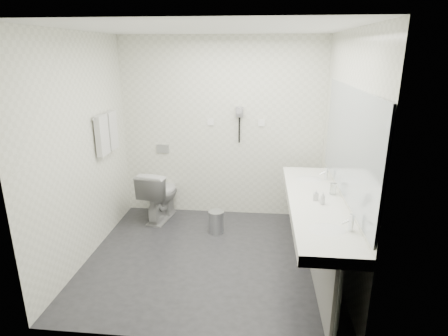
# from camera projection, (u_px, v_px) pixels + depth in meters

# --- Properties ---
(floor) EXTENTS (2.80, 2.80, 0.00)m
(floor) POSITION_uv_depth(u_px,v_px,m) (210.00, 257.00, 4.31)
(floor) COLOR #27262B
(floor) RESTS_ON ground
(ceiling) EXTENTS (2.80, 2.80, 0.00)m
(ceiling) POSITION_uv_depth(u_px,v_px,m) (207.00, 28.00, 3.55)
(ceiling) COLOR white
(ceiling) RESTS_ON wall_back
(wall_back) EXTENTS (2.80, 0.00, 2.80)m
(wall_back) POSITION_uv_depth(u_px,v_px,m) (222.00, 129.00, 5.16)
(wall_back) COLOR white
(wall_back) RESTS_ON floor
(wall_front) EXTENTS (2.80, 0.00, 2.80)m
(wall_front) POSITION_uv_depth(u_px,v_px,m) (184.00, 201.00, 2.70)
(wall_front) COLOR white
(wall_front) RESTS_ON floor
(wall_left) EXTENTS (0.00, 2.60, 2.60)m
(wall_left) POSITION_uv_depth(u_px,v_px,m) (82.00, 150.00, 4.06)
(wall_left) COLOR white
(wall_left) RESTS_ON floor
(wall_right) EXTENTS (0.00, 2.60, 2.60)m
(wall_right) POSITION_uv_depth(u_px,v_px,m) (344.00, 158.00, 3.80)
(wall_right) COLOR white
(wall_right) RESTS_ON floor
(vanity_counter) EXTENTS (0.55, 2.20, 0.10)m
(vanity_counter) POSITION_uv_depth(u_px,v_px,m) (316.00, 205.00, 3.77)
(vanity_counter) COLOR white
(vanity_counter) RESTS_ON floor
(vanity_panel) EXTENTS (0.03, 2.15, 0.75)m
(vanity_panel) POSITION_uv_depth(u_px,v_px,m) (315.00, 242.00, 3.89)
(vanity_panel) COLOR gray
(vanity_panel) RESTS_ON floor
(vanity_post_near) EXTENTS (0.06, 0.06, 0.75)m
(vanity_post_near) POSITION_uv_depth(u_px,v_px,m) (337.00, 307.00, 2.91)
(vanity_post_near) COLOR silver
(vanity_post_near) RESTS_ON floor
(vanity_post_far) EXTENTS (0.06, 0.06, 0.75)m
(vanity_post_far) POSITION_uv_depth(u_px,v_px,m) (307.00, 203.00, 4.88)
(vanity_post_far) COLOR silver
(vanity_post_far) RESTS_ON floor
(mirror) EXTENTS (0.02, 2.20, 1.05)m
(mirror) POSITION_uv_depth(u_px,v_px,m) (349.00, 143.00, 3.55)
(mirror) COLOR #B2BCC6
(mirror) RESTS_ON wall_right
(basin_near) EXTENTS (0.40, 0.31, 0.05)m
(basin_near) POSITION_uv_depth(u_px,v_px,m) (326.00, 231.00, 3.14)
(basin_near) COLOR white
(basin_near) RESTS_ON vanity_counter
(basin_far) EXTENTS (0.40, 0.31, 0.05)m
(basin_far) POSITION_uv_depth(u_px,v_px,m) (309.00, 180.00, 4.37)
(basin_far) COLOR white
(basin_far) RESTS_ON vanity_counter
(faucet_near) EXTENTS (0.04, 0.04, 0.15)m
(faucet_near) POSITION_uv_depth(u_px,v_px,m) (351.00, 223.00, 3.10)
(faucet_near) COLOR silver
(faucet_near) RESTS_ON vanity_counter
(faucet_far) EXTENTS (0.04, 0.04, 0.15)m
(faucet_far) POSITION_uv_depth(u_px,v_px,m) (326.00, 173.00, 4.33)
(faucet_far) COLOR silver
(faucet_far) RESTS_ON vanity_counter
(soap_bottle_a) EXTENTS (0.05, 0.05, 0.11)m
(soap_bottle_a) POSITION_uv_depth(u_px,v_px,m) (316.00, 195.00, 3.74)
(soap_bottle_a) COLOR white
(soap_bottle_a) RESTS_ON vanity_counter
(soap_bottle_c) EXTENTS (0.06, 0.06, 0.13)m
(soap_bottle_c) POSITION_uv_depth(u_px,v_px,m) (323.00, 198.00, 3.63)
(soap_bottle_c) COLOR white
(soap_bottle_c) RESTS_ON vanity_counter
(glass_left) EXTENTS (0.07, 0.07, 0.12)m
(glass_left) POSITION_uv_depth(u_px,v_px,m) (333.00, 189.00, 3.89)
(glass_left) COLOR silver
(glass_left) RESTS_ON vanity_counter
(toilet) EXTENTS (0.53, 0.78, 0.73)m
(toilet) POSITION_uv_depth(u_px,v_px,m) (160.00, 194.00, 5.22)
(toilet) COLOR white
(toilet) RESTS_ON floor
(flush_plate) EXTENTS (0.18, 0.02, 0.12)m
(flush_plate) POSITION_uv_depth(u_px,v_px,m) (163.00, 149.00, 5.32)
(flush_plate) COLOR #B2B5BA
(flush_plate) RESTS_ON wall_back
(pedal_bin) EXTENTS (0.21, 0.21, 0.28)m
(pedal_bin) POSITION_uv_depth(u_px,v_px,m) (216.00, 222.00, 4.87)
(pedal_bin) COLOR #B2B5BA
(pedal_bin) RESTS_ON floor
(bin_lid) EXTENTS (0.20, 0.20, 0.02)m
(bin_lid) POSITION_uv_depth(u_px,v_px,m) (216.00, 212.00, 4.82)
(bin_lid) COLOR #B2B5BA
(bin_lid) RESTS_ON pedal_bin
(towel_rail) EXTENTS (0.02, 0.62, 0.02)m
(towel_rail) POSITION_uv_depth(u_px,v_px,m) (104.00, 115.00, 4.49)
(towel_rail) COLOR silver
(towel_rail) RESTS_ON wall_left
(towel_near) EXTENTS (0.07, 0.24, 0.48)m
(towel_near) POSITION_uv_depth(u_px,v_px,m) (102.00, 135.00, 4.42)
(towel_near) COLOR silver
(towel_near) RESTS_ON towel_rail
(towel_far) EXTENTS (0.07, 0.24, 0.48)m
(towel_far) POSITION_uv_depth(u_px,v_px,m) (111.00, 130.00, 4.69)
(towel_far) COLOR silver
(towel_far) RESTS_ON towel_rail
(dryer_cradle) EXTENTS (0.10, 0.04, 0.14)m
(dryer_cradle) POSITION_uv_depth(u_px,v_px,m) (240.00, 112.00, 5.03)
(dryer_cradle) COLOR gray
(dryer_cradle) RESTS_ON wall_back
(dryer_barrel) EXTENTS (0.08, 0.14, 0.08)m
(dryer_barrel) POSITION_uv_depth(u_px,v_px,m) (239.00, 110.00, 4.96)
(dryer_barrel) COLOR gray
(dryer_barrel) RESTS_ON dryer_cradle
(dryer_cord) EXTENTS (0.02, 0.02, 0.35)m
(dryer_cord) POSITION_uv_depth(u_px,v_px,m) (239.00, 130.00, 5.10)
(dryer_cord) COLOR black
(dryer_cord) RESTS_ON dryer_cradle
(switch_plate_a) EXTENTS (0.09, 0.02, 0.09)m
(switch_plate_a) POSITION_uv_depth(u_px,v_px,m) (211.00, 122.00, 5.13)
(switch_plate_a) COLOR white
(switch_plate_a) RESTS_ON wall_back
(switch_plate_b) EXTENTS (0.09, 0.02, 0.09)m
(switch_plate_b) POSITION_uv_depth(u_px,v_px,m) (261.00, 123.00, 5.07)
(switch_plate_b) COLOR white
(switch_plate_b) RESTS_ON wall_back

